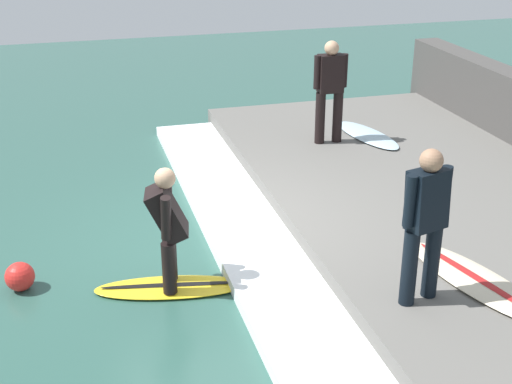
% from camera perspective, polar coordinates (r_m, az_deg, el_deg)
% --- Properties ---
extents(ground_plane, '(28.00, 28.00, 0.00)m').
position_cam_1_polar(ground_plane, '(9.26, -3.56, -4.37)').
color(ground_plane, '#2D564C').
extents(concrete_ledge, '(4.40, 9.77, 0.35)m').
position_cam_1_polar(concrete_ledge, '(10.25, 14.17, -1.14)').
color(concrete_ledge, '#66635E').
rests_on(concrete_ledge, ground_plane).
extents(wave_foam_crest, '(1.04, 9.28, 0.16)m').
position_cam_1_polar(wave_foam_crest, '(9.32, -0.67, -3.57)').
color(wave_foam_crest, white).
rests_on(wave_foam_crest, ground_plane).
extents(surfboard_riding, '(1.83, 0.85, 0.07)m').
position_cam_1_polar(surfboard_riding, '(8.36, -6.82, -7.57)').
color(surfboard_riding, yellow).
rests_on(surfboard_riding, ground_plane).
extents(surfer_riding, '(0.53, 0.66, 1.45)m').
position_cam_1_polar(surfer_riding, '(7.97, -7.11, -2.44)').
color(surfer_riding, black).
rests_on(surfer_riding, surfboard_riding).
extents(surfer_waiting_near, '(0.55, 0.35, 1.65)m').
position_cam_1_polar(surfer_waiting_near, '(7.23, 13.40, -2.05)').
color(surfer_waiting_near, black).
rests_on(surfer_waiting_near, concrete_ledge).
extents(surfboard_waiting_near, '(1.03, 2.09, 0.07)m').
position_cam_1_polar(surfboard_waiting_near, '(8.09, 17.30, -6.80)').
color(surfboard_waiting_near, beige).
rests_on(surfboard_waiting_near, concrete_ledge).
extents(surfer_waiting_far, '(0.57, 0.24, 1.69)m').
position_cam_1_polar(surfer_waiting_far, '(11.72, 5.95, 8.40)').
color(surfer_waiting_far, black).
rests_on(surfer_waiting_far, concrete_ledge).
extents(surfboard_waiting_far, '(0.83, 1.72, 0.06)m').
position_cam_1_polar(surfboard_waiting_far, '(12.34, 8.92, 4.53)').
color(surfboard_waiting_far, silver).
rests_on(surfboard_waiting_far, concrete_ledge).
extents(marker_buoy, '(0.34, 0.34, 0.34)m').
position_cam_1_polar(marker_buoy, '(8.67, -18.37, -6.44)').
color(marker_buoy, red).
rests_on(marker_buoy, ground_plane).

